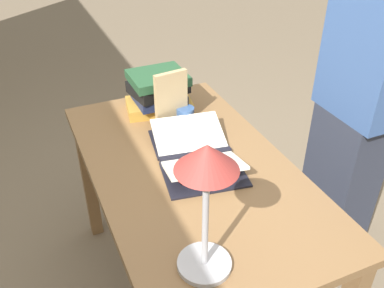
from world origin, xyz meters
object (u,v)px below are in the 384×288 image
at_px(book_stack_tall, 159,92).
at_px(reading_lamp, 206,180).
at_px(book_standing_upright, 171,100).
at_px(person_reader, 357,107).
at_px(open_book, 196,152).
at_px(coffee_mug, 186,117).

height_order(book_stack_tall, reading_lamp, reading_lamp).
relative_size(book_standing_upright, person_reader, 0.15).
distance_m(open_book, coffee_mug, 0.25).
bearing_deg(open_book, coffee_mug, -4.70).
distance_m(book_standing_upright, person_reader, 0.79).
relative_size(open_book, book_standing_upright, 1.97).
relative_size(book_standing_upright, reading_lamp, 0.61).
bearing_deg(open_book, book_standing_upright, 8.97).
xyz_separation_m(open_book, person_reader, (-0.07, -0.72, 0.08)).
bearing_deg(reading_lamp, book_standing_upright, -14.60).
height_order(open_book, book_standing_upright, book_standing_upright).
bearing_deg(book_standing_upright, reading_lamp, 158.18).
height_order(open_book, person_reader, person_reader).
bearing_deg(book_stack_tall, open_book, -179.83).
bearing_deg(book_standing_upright, person_reader, -121.82).
distance_m(open_book, reading_lamp, 0.62).
bearing_deg(coffee_mug, book_stack_tall, 18.22).
bearing_deg(coffee_mug, reading_lamp, 160.99).
relative_size(open_book, person_reader, 0.29).
bearing_deg(book_standing_upright, book_stack_tall, -6.87).
xyz_separation_m(open_book, book_stack_tall, (0.42, 0.00, 0.07)).
bearing_deg(person_reader, book_stack_tall, -124.16).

